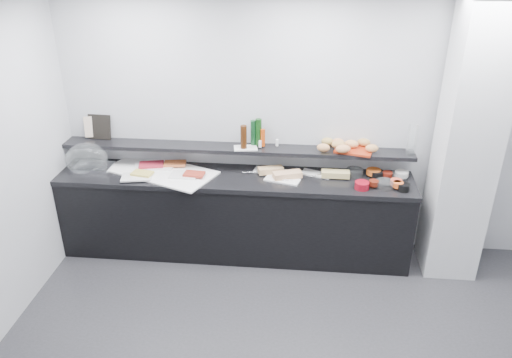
# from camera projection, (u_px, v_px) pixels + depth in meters

# --- Properties ---
(back_wall) EXTENTS (5.00, 0.02, 2.70)m
(back_wall) POSITION_uv_depth(u_px,v_px,m) (305.00, 126.00, 5.07)
(back_wall) COLOR #B3B6BB
(back_wall) RESTS_ON ground
(ceiling) EXTENTS (5.00, 5.00, 0.00)m
(ceiling) POSITION_uv_depth(u_px,v_px,m) (313.00, 17.00, 2.69)
(ceiling) COLOR white
(ceiling) RESTS_ON back_wall
(column) EXTENTS (0.50, 0.50, 2.70)m
(column) POSITION_uv_depth(u_px,v_px,m) (467.00, 145.00, 4.62)
(column) COLOR silver
(column) RESTS_ON ground
(buffet_cabinet) EXTENTS (3.60, 0.60, 0.85)m
(buffet_cabinet) POSITION_uv_depth(u_px,v_px,m) (235.00, 217.00, 5.27)
(buffet_cabinet) COLOR black
(buffet_cabinet) RESTS_ON ground
(counter_top) EXTENTS (3.62, 0.62, 0.05)m
(counter_top) POSITION_uv_depth(u_px,v_px,m) (234.00, 178.00, 5.07)
(counter_top) COLOR black
(counter_top) RESTS_ON buffet_cabinet
(wall_shelf) EXTENTS (3.60, 0.25, 0.04)m
(wall_shelf) POSITION_uv_depth(u_px,v_px,m) (236.00, 149.00, 5.11)
(wall_shelf) COLOR black
(wall_shelf) RESTS_ON back_wall
(cloche_base) EXTENTS (0.39, 0.26, 0.04)m
(cloche_base) POSITION_uv_depth(u_px,v_px,m) (93.00, 167.00, 5.20)
(cloche_base) COLOR silver
(cloche_base) RESTS_ON counter_top
(cloche_dome) EXTENTS (0.50, 0.42, 0.34)m
(cloche_dome) POSITION_uv_depth(u_px,v_px,m) (87.00, 159.00, 5.13)
(cloche_dome) COLOR white
(cloche_dome) RESTS_ON cloche_base
(linen_runner) EXTENTS (1.24, 0.92, 0.01)m
(linen_runner) POSITION_uv_depth(u_px,v_px,m) (161.00, 171.00, 5.15)
(linen_runner) COLOR white
(linen_runner) RESTS_ON counter_top
(platter_meat_a) EXTENTS (0.35, 0.29, 0.01)m
(platter_meat_a) POSITION_uv_depth(u_px,v_px,m) (150.00, 165.00, 5.25)
(platter_meat_a) COLOR white
(platter_meat_a) RESTS_ON linen_runner
(food_meat_a) EXTENTS (0.28, 0.21, 0.02)m
(food_meat_a) POSITION_uv_depth(u_px,v_px,m) (151.00, 165.00, 5.21)
(food_meat_a) COLOR maroon
(food_meat_a) RESTS_ON platter_meat_a
(platter_salmon) EXTENTS (0.31, 0.21, 0.01)m
(platter_salmon) POSITION_uv_depth(u_px,v_px,m) (159.00, 166.00, 5.22)
(platter_salmon) COLOR white
(platter_salmon) RESTS_ON linen_runner
(food_salmon) EXTENTS (0.24, 0.17, 0.02)m
(food_salmon) POSITION_uv_depth(u_px,v_px,m) (175.00, 163.00, 5.24)
(food_salmon) COLOR #CD5D2A
(food_salmon) RESTS_ON platter_salmon
(platter_cheese) EXTENTS (0.33, 0.25, 0.01)m
(platter_cheese) POSITION_uv_depth(u_px,v_px,m) (137.00, 177.00, 4.99)
(platter_cheese) COLOR silver
(platter_cheese) RESTS_ON linen_runner
(food_cheese) EXTENTS (0.23, 0.17, 0.02)m
(food_cheese) POSITION_uv_depth(u_px,v_px,m) (142.00, 173.00, 5.02)
(food_cheese) COLOR gold
(food_cheese) RESTS_ON platter_cheese
(platter_meat_b) EXTENTS (0.28, 0.20, 0.01)m
(platter_meat_b) POSITION_uv_depth(u_px,v_px,m) (184.00, 175.00, 5.03)
(platter_meat_b) COLOR white
(platter_meat_b) RESTS_ON linen_runner
(food_meat_b) EXTENTS (0.21, 0.15, 0.02)m
(food_meat_b) POSITION_uv_depth(u_px,v_px,m) (194.00, 174.00, 5.01)
(food_meat_b) COLOR maroon
(food_meat_b) RESTS_ON platter_meat_b
(sandwich_plate_left) EXTENTS (0.37, 0.21, 0.01)m
(sandwich_plate_left) POSITION_uv_depth(u_px,v_px,m) (270.00, 171.00, 5.14)
(sandwich_plate_left) COLOR white
(sandwich_plate_left) RESTS_ON counter_top
(sandwich_food_left) EXTENTS (0.27, 0.17, 0.06)m
(sandwich_food_left) POSITION_uv_depth(u_px,v_px,m) (271.00, 170.00, 5.08)
(sandwich_food_left) COLOR tan
(sandwich_food_left) RESTS_ON sandwich_plate_left
(tongs_left) EXTENTS (0.16, 0.04, 0.01)m
(tongs_left) POSITION_uv_depth(u_px,v_px,m) (250.00, 172.00, 5.09)
(tongs_left) COLOR silver
(tongs_left) RESTS_ON sandwich_plate_left
(sandwich_plate_mid) EXTENTS (0.37, 0.24, 0.01)m
(sandwich_plate_mid) POSITION_uv_depth(u_px,v_px,m) (282.00, 180.00, 4.96)
(sandwich_plate_mid) COLOR white
(sandwich_plate_mid) RESTS_ON counter_top
(sandwich_food_mid) EXTENTS (0.31, 0.20, 0.06)m
(sandwich_food_mid) POSITION_uv_depth(u_px,v_px,m) (287.00, 175.00, 4.98)
(sandwich_food_mid) COLOR tan
(sandwich_food_mid) RESTS_ON sandwich_plate_mid
(tongs_mid) EXTENTS (0.16, 0.03, 0.01)m
(tongs_mid) POSITION_uv_depth(u_px,v_px,m) (285.00, 180.00, 4.93)
(tongs_mid) COLOR #B6B8BE
(tongs_mid) RESTS_ON sandwich_plate_mid
(sandwich_plate_right) EXTENTS (0.33, 0.23, 0.01)m
(sandwich_plate_right) POSITION_uv_depth(u_px,v_px,m) (316.00, 174.00, 5.09)
(sandwich_plate_right) COLOR white
(sandwich_plate_right) RESTS_ON counter_top
(sandwich_food_right) EXTENTS (0.28, 0.11, 0.06)m
(sandwich_food_right) POSITION_uv_depth(u_px,v_px,m) (335.00, 174.00, 5.00)
(sandwich_food_right) COLOR tan
(sandwich_food_right) RESTS_ON sandwich_plate_right
(tongs_right) EXTENTS (0.14, 0.09, 0.01)m
(tongs_right) POSITION_uv_depth(u_px,v_px,m) (316.00, 175.00, 5.03)
(tongs_right) COLOR silver
(tongs_right) RESTS_ON sandwich_plate_right
(bowl_glass_fruit) EXTENTS (0.22, 0.22, 0.07)m
(bowl_glass_fruit) POSITION_uv_depth(u_px,v_px,m) (355.00, 172.00, 5.06)
(bowl_glass_fruit) COLOR white
(bowl_glass_fruit) RESTS_ON counter_top
(fill_glass_fruit) EXTENTS (0.17, 0.17, 0.05)m
(fill_glass_fruit) POSITION_uv_depth(u_px,v_px,m) (374.00, 172.00, 5.04)
(fill_glass_fruit) COLOR orange
(fill_glass_fruit) RESTS_ON bowl_glass_fruit
(bowl_black_jam) EXTENTS (0.17, 0.17, 0.07)m
(bowl_black_jam) POSITION_uv_depth(u_px,v_px,m) (377.00, 174.00, 5.01)
(bowl_black_jam) COLOR black
(bowl_black_jam) RESTS_ON counter_top
(fill_black_jam) EXTENTS (0.11, 0.11, 0.05)m
(fill_black_jam) POSITION_uv_depth(u_px,v_px,m) (387.00, 174.00, 4.98)
(fill_black_jam) COLOR #5D160D
(fill_black_jam) RESTS_ON bowl_black_jam
(bowl_glass_cream) EXTENTS (0.17, 0.17, 0.07)m
(bowl_glass_cream) POSITION_uv_depth(u_px,v_px,m) (400.00, 176.00, 4.98)
(bowl_glass_cream) COLOR white
(bowl_glass_cream) RESTS_ON counter_top
(fill_glass_cream) EXTENTS (0.14, 0.14, 0.05)m
(fill_glass_cream) POSITION_uv_depth(u_px,v_px,m) (402.00, 174.00, 5.00)
(fill_glass_cream) COLOR white
(fill_glass_cream) RESTS_ON bowl_glass_cream
(bowl_red_jam) EXTENTS (0.14, 0.14, 0.07)m
(bowl_red_jam) POSITION_uv_depth(u_px,v_px,m) (362.00, 185.00, 4.79)
(bowl_red_jam) COLOR maroon
(bowl_red_jam) RESTS_ON counter_top
(fill_red_jam) EXTENTS (0.11, 0.11, 0.05)m
(fill_red_jam) POSITION_uv_depth(u_px,v_px,m) (374.00, 183.00, 4.81)
(fill_red_jam) COLOR #53180B
(fill_red_jam) RESTS_ON bowl_red_jam
(bowl_glass_salmon) EXTENTS (0.23, 0.23, 0.07)m
(bowl_glass_salmon) POSITION_uv_depth(u_px,v_px,m) (385.00, 184.00, 4.81)
(bowl_glass_salmon) COLOR white
(bowl_glass_salmon) RESTS_ON counter_top
(fill_glass_salmon) EXTENTS (0.14, 0.14, 0.05)m
(fill_glass_salmon) POSITION_uv_depth(u_px,v_px,m) (396.00, 182.00, 4.83)
(fill_glass_salmon) COLOR #CC4A32
(fill_glass_salmon) RESTS_ON bowl_glass_salmon
(bowl_black_fruit) EXTENTS (0.14, 0.14, 0.07)m
(bowl_black_fruit) POSITION_uv_depth(u_px,v_px,m) (404.00, 187.00, 4.75)
(bowl_black_fruit) COLOR black
(bowl_black_fruit) RESTS_ON counter_top
(fill_black_fruit) EXTENTS (0.12, 0.12, 0.05)m
(fill_black_fruit) POSITION_uv_depth(u_px,v_px,m) (398.00, 185.00, 4.78)
(fill_black_fruit) COLOR orange
(fill_black_fruit) RESTS_ON bowl_black_fruit
(framed_print) EXTENTS (0.25, 0.10, 0.26)m
(framed_print) POSITION_uv_depth(u_px,v_px,m) (99.00, 127.00, 5.26)
(framed_print) COLOR black
(framed_print) RESTS_ON wall_shelf
(print_art) EXTENTS (0.19, 0.10, 0.22)m
(print_art) POSITION_uv_depth(u_px,v_px,m) (93.00, 127.00, 5.26)
(print_art) COLOR #C4A38D
(print_art) RESTS_ON framed_print
(condiment_tray) EXTENTS (0.26, 0.18, 0.01)m
(condiment_tray) POSITION_uv_depth(u_px,v_px,m) (246.00, 148.00, 5.06)
(condiment_tray) COLOR white
(condiment_tray) RESTS_ON wall_shelf
(bottle_green_a) EXTENTS (0.07, 0.07, 0.26)m
(bottle_green_a) POSITION_uv_depth(u_px,v_px,m) (253.00, 133.00, 5.07)
(bottle_green_a) COLOR #0F381A
(bottle_green_a) RESTS_ON condiment_tray
(bottle_brown) EXTENTS (0.07, 0.07, 0.24)m
(bottle_brown) POSITION_uv_depth(u_px,v_px,m) (244.00, 137.00, 4.99)
(bottle_brown) COLOR #361B09
(bottle_brown) RESTS_ON condiment_tray
(bottle_green_b) EXTENTS (0.08, 0.08, 0.28)m
(bottle_green_b) POSITION_uv_depth(u_px,v_px,m) (259.00, 132.00, 5.05)
(bottle_green_b) COLOR #103B11
(bottle_green_b) RESTS_ON condiment_tray
(bottle_hot) EXTENTS (0.06, 0.06, 0.18)m
(bottle_hot) POSITION_uv_depth(u_px,v_px,m) (263.00, 138.00, 5.05)
(bottle_hot) COLOR #BA3E0D
(bottle_hot) RESTS_ON condiment_tray
(shaker_salt) EXTENTS (0.04, 0.04, 0.07)m
(shaker_salt) POSITION_uv_depth(u_px,v_px,m) (260.00, 144.00, 5.05)
(shaker_salt) COLOR white
(shaker_salt) RESTS_ON condiment_tray
(shaker_pepper) EXTENTS (0.04, 0.04, 0.07)m
(shaker_pepper) POSITION_uv_depth(u_px,v_px,m) (277.00, 143.00, 5.08)
(shaker_pepper) COLOR white
(shaker_pepper) RESTS_ON condiment_tray
(bread_tray) EXTENTS (0.41, 0.34, 0.02)m
(bread_tray) POSITION_uv_depth(u_px,v_px,m) (354.00, 150.00, 5.00)
(bread_tray) COLOR #AA2D12
(bread_tray) RESTS_ON wall_shelf
(bread_roll_nw) EXTENTS (0.13, 0.08, 0.08)m
(bread_roll_nw) POSITION_uv_depth(u_px,v_px,m) (327.00, 142.00, 5.07)
(bread_roll_nw) COLOR #AC8941
(bread_roll_nw) RESTS_ON bread_tray
(bread_roll_n) EXTENTS (0.13, 0.08, 0.08)m
(bread_roll_n) POSITION_uv_depth(u_px,v_px,m) (338.00, 142.00, 5.05)
(bread_roll_n) COLOR #D58751
(bread_roll_n) RESTS_ON bread_tray
(bread_roll_ne) EXTENTS (0.15, 0.12, 0.08)m
(bread_roll_ne) POSITION_uv_depth(u_px,v_px,m) (364.00, 142.00, 5.05)
(bread_roll_ne) COLOR #B08143
(bread_roll_ne) RESTS_ON bread_tray
(bread_roll_sw) EXTENTS (0.14, 0.10, 0.08)m
(bread_roll_sw) POSITION_uv_depth(u_px,v_px,m) (323.00, 148.00, 4.92)
(bread_roll_sw) COLOR #C3814A
(bread_roll_sw) RESTS_ON bread_tray
(bread_roll_s) EXTENTS (0.17, 0.13, 0.08)m
(bread_roll_s) POSITION_uv_depth(u_px,v_px,m) (343.00, 149.00, 4.89)
(bread_roll_s) COLOR #D0854F
(bread_roll_s) RESTS_ON bread_tray
(bread_roll_se) EXTENTS (0.13, 0.09, 0.08)m
(bread_roll_se) POSITION_uv_depth(u_px,v_px,m) (372.00, 148.00, 4.91)
(bread_roll_se) COLOR tan
(bread_roll_se) RESTS_ON bread_tray
(bread_roll_midw) EXTENTS (0.17, 0.13, 0.08)m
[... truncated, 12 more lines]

